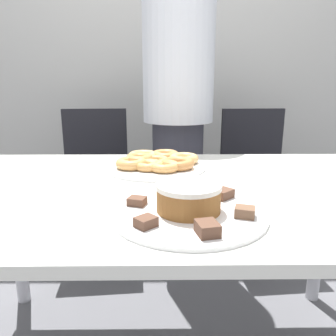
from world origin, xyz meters
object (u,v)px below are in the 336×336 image
office_chair_right (257,187)px  plate_cake (188,212)px  person_standing (178,114)px  frosted_cake (189,197)px  plate_donuts (155,167)px  office_chair_left (95,188)px

office_chair_right → plate_cake: size_ratio=2.27×
person_standing → frosted_cake: (-0.02, -1.08, -0.11)m
office_chair_right → plate_cake: bearing=-118.5°
plate_donuts → frosted_cake: bearing=-78.3°
person_standing → office_chair_right: bearing=7.1°
office_chair_left → plate_donuts: office_chair_left is taller
person_standing → office_chair_left: 0.68m
plate_cake → plate_donuts: (-0.10, 0.47, -0.00)m
person_standing → plate_donuts: 0.65m
person_standing → plate_donuts: person_standing is taller
plate_cake → frosted_cake: size_ratio=2.42×
office_chair_left → frosted_cake: office_chair_left is taller
person_standing → plate_cake: 1.09m
office_chair_right → person_standing: bearing=-177.4°
plate_cake → plate_donuts: size_ratio=1.00×
plate_cake → frosted_cake: frosted_cake is taller
office_chair_left → frosted_cake: 1.29m
frosted_cake → office_chair_right: bearing=66.0°
office_chair_right → frosted_cake: 1.30m
office_chair_left → plate_cake: (0.48, -1.14, 0.31)m
person_standing → frosted_cake: 1.09m
office_chair_left → plate_donuts: 0.84m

